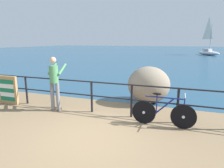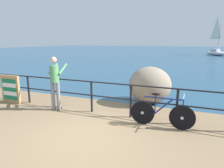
{
  "view_description": "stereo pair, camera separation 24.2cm",
  "coord_description": "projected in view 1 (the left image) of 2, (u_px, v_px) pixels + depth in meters",
  "views": [
    {
      "loc": [
        2.05,
        -3.97,
        2.26
      ],
      "look_at": [
        -0.11,
        2.01,
        0.89
      ],
      "focal_mm": 31.88,
      "sensor_mm": 36.0,
      "label": 1
    },
    {
      "loc": [
        2.27,
        -3.89,
        2.26
      ],
      "look_at": [
        -0.11,
        2.01,
        0.89
      ],
      "focal_mm": 31.88,
      "sensor_mm": 36.0,
      "label": 2
    }
  ],
  "objects": [
    {
      "name": "bicycle",
      "position": [
        163.0,
        112.0,
        5.34
      ],
      "size": [
        1.7,
        0.48,
        0.92
      ],
      "rotation": [
        0.0,
        0.0,
        0.01
      ],
      "color": "black",
      "rests_on": "ground_plane"
    },
    {
      "name": "folded_deckchair_stack",
      "position": [
        8.0,
        90.0,
        7.24
      ],
      "size": [
        0.84,
        0.1,
        1.04
      ],
      "color": "tan",
      "rests_on": "ground_plane"
    },
    {
      "name": "sailboat",
      "position": [
        208.0,
        51.0,
        32.7
      ],
      "size": [
        3.74,
        4.26,
        6.16
      ],
      "rotation": [
        0.0,
        0.0,
        5.38
      ],
      "color": "white",
      "rests_on": "sea_surface"
    },
    {
      "name": "ground_plane",
      "position": [
        165.0,
        61.0,
        23.21
      ],
      "size": [
        120.0,
        120.0,
        0.1
      ],
      "primitive_type": "cube",
      "color": "#846B4C"
    },
    {
      "name": "person_at_railing",
      "position": [
        55.0,
        81.0,
        6.44
      ],
      "size": [
        0.49,
        0.66,
        1.78
      ],
      "rotation": [
        0.0,
        0.0,
        1.67
      ],
      "color": "slate",
      "rests_on": "ground_plane"
    },
    {
      "name": "promenade_railing",
      "position": [
        111.0,
        95.0,
        6.16
      ],
      "size": [
        9.31,
        0.07,
        1.02
      ],
      "color": "black",
      "rests_on": "ground_plane"
    },
    {
      "name": "sea_surface",
      "position": [
        176.0,
        51.0,
        48.86
      ],
      "size": [
        120.0,
        90.0,
        0.01
      ],
      "primitive_type": "cube",
      "color": "navy",
      "rests_on": "ground_plane"
    },
    {
      "name": "breakwater_boulder_main",
      "position": [
        149.0,
        85.0,
        7.41
      ],
      "size": [
        1.56,
        1.49,
        1.35
      ],
      "color": "gray",
      "rests_on": "ground"
    }
  ]
}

